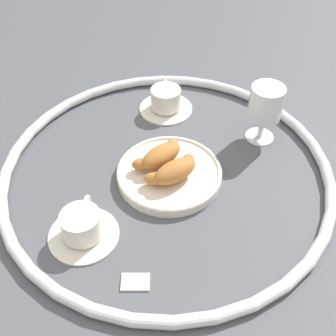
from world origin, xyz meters
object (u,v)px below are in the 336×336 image
coffee_cup_near (166,101)px  sugar_packet (135,281)px  croissant_large (174,171)px  croissant_small (160,155)px  coffee_cup_far (82,227)px  pastry_plate (168,174)px  juice_glass_left (266,106)px

coffee_cup_near → sugar_packet: 0.50m
croissant_large → coffee_cup_near: croissant_large is taller
croissant_small → coffee_cup_far: (-0.21, -0.10, -0.02)m
croissant_small → sugar_packet: croissant_small is taller
pastry_plate → coffee_cup_near: bearing=66.7°
pastry_plate → juice_glass_left: bearing=7.3°
croissant_small → coffee_cup_near: 0.22m
coffee_cup_far → sugar_packet: bearing=-68.9°
juice_glass_left → sugar_packet: bearing=-149.9°
croissant_small → sugar_packet: (-0.15, -0.24, -0.04)m
coffee_cup_near → sugar_packet: size_ratio=2.72×
pastry_plate → croissant_small: croissant_small is taller
croissant_large → croissant_small: bearing=97.7°
coffee_cup_far → juice_glass_left: bearing=12.7°
sugar_packet → pastry_plate: bearing=77.3°
croissant_small → coffee_cup_far: croissant_small is taller
pastry_plate → juice_glass_left: 0.27m
coffee_cup_far → sugar_packet: (0.05, -0.14, -0.02)m
pastry_plate → croissant_small: 0.04m
croissant_large → coffee_cup_far: size_ratio=0.99×
coffee_cup_near → juice_glass_left: size_ratio=0.97×
pastry_plate → croissant_large: 0.04m
juice_glass_left → pastry_plate: bearing=-172.7°
croissant_large → sugar_packet: 0.25m
pastry_plate → croissant_large: croissant_large is taller
pastry_plate → sugar_packet: bearing=-127.2°
sugar_packet → coffee_cup_far: bearing=135.7°
coffee_cup_far → sugar_packet: coffee_cup_far is taller
sugar_packet → croissant_large: bearing=73.4°
croissant_large → sugar_packet: size_ratio=2.69×
croissant_large → juice_glass_left: bearing=12.6°
croissant_large → croissant_small: 0.05m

